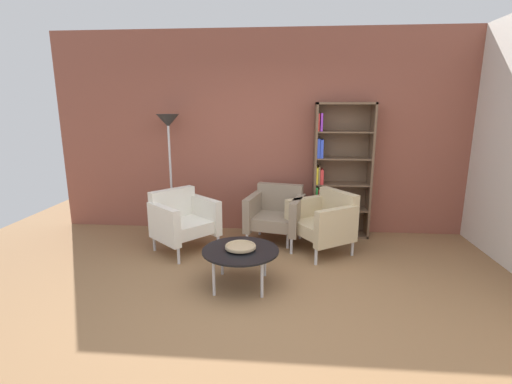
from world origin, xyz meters
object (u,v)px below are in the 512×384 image
(coffee_table_low, at_px, (241,252))
(decorative_bowl, at_px, (241,246))
(floor_lamp_torchiere, at_px, (169,135))
(armchair_corner_red, at_px, (182,219))
(bookshelf_tall, at_px, (338,173))
(armchair_spare_guest, at_px, (276,213))
(armchair_by_bookshelf, at_px, (324,220))

(coffee_table_low, relative_size, decorative_bowl, 2.50)
(floor_lamp_torchiere, bearing_deg, armchair_corner_red, -62.47)
(bookshelf_tall, xyz_separation_m, coffee_table_low, (-1.18, -1.70, -0.55))
(armchair_spare_guest, bearing_deg, coffee_table_low, -91.11)
(coffee_table_low, height_order, decorative_bowl, decorative_bowl)
(bookshelf_tall, relative_size, floor_lamp_torchiere, 1.09)
(coffee_table_low, bearing_deg, armchair_by_bookshelf, 47.37)
(armchair_spare_guest, bearing_deg, floor_lamp_torchiere, -176.53)
(bookshelf_tall, distance_m, decorative_bowl, 2.13)
(decorative_bowl, xyz_separation_m, floor_lamp_torchiere, (-1.21, 1.57, 1.01))
(coffee_table_low, bearing_deg, armchair_spare_guest, 76.17)
(coffee_table_low, relative_size, armchair_by_bookshelf, 0.85)
(coffee_table_low, distance_m, decorative_bowl, 0.06)
(armchair_spare_guest, height_order, armchair_by_bookshelf, same)
(bookshelf_tall, bearing_deg, coffee_table_low, -124.83)
(bookshelf_tall, xyz_separation_m, floor_lamp_torchiere, (-2.39, -0.13, 0.53))
(decorative_bowl, relative_size, armchair_by_bookshelf, 0.34)
(decorative_bowl, xyz_separation_m, armchair_by_bookshelf, (0.95, 1.04, -0.02))
(armchair_corner_red, height_order, armchair_by_bookshelf, same)
(bookshelf_tall, height_order, decorative_bowl, bookshelf_tall)
(bookshelf_tall, distance_m, floor_lamp_torchiere, 2.45)
(armchair_by_bookshelf, height_order, floor_lamp_torchiere, floor_lamp_torchiere)
(armchair_corner_red, bearing_deg, decorative_bowl, -95.45)
(decorative_bowl, distance_m, armchair_spare_guest, 1.36)
(floor_lamp_torchiere, bearing_deg, decorative_bowl, -52.39)
(bookshelf_tall, height_order, armchair_by_bookshelf, bookshelf_tall)
(bookshelf_tall, distance_m, coffee_table_low, 2.14)
(armchair_by_bookshelf, bearing_deg, bookshelf_tall, 126.89)
(bookshelf_tall, xyz_separation_m, armchair_spare_guest, (-0.86, -0.38, -0.50))
(decorative_bowl, height_order, floor_lamp_torchiere, floor_lamp_torchiere)
(armchair_by_bookshelf, distance_m, floor_lamp_torchiere, 2.45)
(armchair_corner_red, bearing_deg, coffee_table_low, -95.45)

